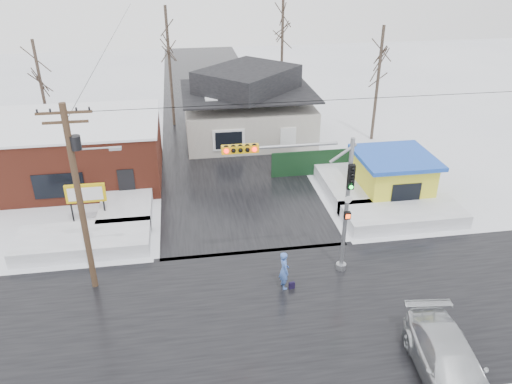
{
  "coord_description": "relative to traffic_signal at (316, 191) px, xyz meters",
  "views": [
    {
      "loc": [
        -3.4,
        -16.58,
        14.86
      ],
      "look_at": [
        0.2,
        6.22,
        3.0
      ],
      "focal_mm": 35.0,
      "sensor_mm": 36.0,
      "label": 1
    }
  ],
  "objects": [
    {
      "name": "road_ns",
      "position": [
        -2.43,
        -2.97,
        -4.53
      ],
      "size": [
        10.0,
        120.0,
        0.02
      ],
      "primitive_type": "cube",
      "color": "black",
      "rests_on": "ground"
    },
    {
      "name": "utility_pole",
      "position": [
        -10.36,
        0.53,
        0.57
      ],
      "size": [
        3.15,
        0.44,
        9.0
      ],
      "color": "#382619",
      "rests_on": "ground"
    },
    {
      "name": "snowbank_nside_e",
      "position": [
        4.57,
        9.03,
        -4.14
      ],
      "size": [
        3.0,
        8.0,
        0.8
      ],
      "primitive_type": "cube",
      "color": "white",
      "rests_on": "ground"
    },
    {
      "name": "brick_building",
      "position": [
        -13.43,
        13.03,
        -2.46
      ],
      "size": [
        12.2,
        8.2,
        4.12
      ],
      "color": "maroon",
      "rests_on": "ground"
    },
    {
      "name": "traffic_signal",
      "position": [
        0.0,
        0.0,
        0.0
      ],
      "size": [
        6.05,
        0.68,
        7.0
      ],
      "color": "gray",
      "rests_on": "ground"
    },
    {
      "name": "kiosk",
      "position": [
        7.07,
        7.03,
        -3.08
      ],
      "size": [
        4.6,
        4.6,
        2.88
      ],
      "color": "yellow",
      "rests_on": "ground"
    },
    {
      "name": "snowbank_nw",
      "position": [
        -11.43,
        4.03,
        -4.14
      ],
      "size": [
        7.0,
        3.0,
        0.8
      ],
      "primitive_type": "cube",
      "color": "white",
      "rests_on": "ground"
    },
    {
      "name": "tree_far_mid",
      "position": [
        3.57,
        25.03,
        5.0
      ],
      "size": [
        3.0,
        3.0,
        12.0
      ],
      "color": "#332821",
      "rests_on": "ground"
    },
    {
      "name": "snowbank_nside_w",
      "position": [
        -9.43,
        9.03,
        -4.14
      ],
      "size": [
        3.0,
        8.0,
        0.8
      ],
      "primitive_type": "cube",
      "color": "white",
      "rests_on": "ground"
    },
    {
      "name": "fence",
      "position": [
        4.07,
        11.03,
        -3.64
      ],
      "size": [
        8.0,
        0.12,
        1.8
      ],
      "primitive_type": "cube",
      "color": "black",
      "rests_on": "ground"
    },
    {
      "name": "road_ew",
      "position": [
        -2.43,
        -2.97,
        -4.53
      ],
      "size": [
        120.0,
        10.0,
        0.02
      ],
      "primitive_type": "cube",
      "color": "black",
      "rests_on": "ground"
    },
    {
      "name": "tree_far_right",
      "position": [
        9.57,
        17.03,
        2.62
      ],
      "size": [
        3.0,
        3.0,
        9.0
      ],
      "color": "#332821",
      "rests_on": "ground"
    },
    {
      "name": "tree_far_left",
      "position": [
        -6.43,
        23.03,
        3.41
      ],
      "size": [
        3.0,
        3.0,
        10.0
      ],
      "color": "#332821",
      "rests_on": "ground"
    },
    {
      "name": "car",
      "position": [
        3.32,
        -7.39,
        -3.73
      ],
      "size": [
        2.9,
        5.79,
        1.61
      ],
      "primitive_type": "imported",
      "rotation": [
        0.0,
        0.0,
        -0.12
      ],
      "color": "silver",
      "rests_on": "ground"
    },
    {
      "name": "marquee_sign",
      "position": [
        -11.43,
        6.53,
        -2.62
      ],
      "size": [
        2.2,
        0.21,
        2.55
      ],
      "color": "black",
      "rests_on": "ground"
    },
    {
      "name": "shopping_bag",
      "position": [
        -1.22,
        -1.14,
        -4.36
      ],
      "size": [
        0.3,
        0.16,
        0.35
      ],
      "primitive_type": "cube",
      "rotation": [
        0.0,
        0.0,
        0.16
      ],
      "color": "black",
      "rests_on": "ground"
    },
    {
      "name": "tree_far_west",
      "position": [
        -16.43,
        21.03,
        1.82
      ],
      "size": [
        3.0,
        3.0,
        8.0
      ],
      "color": "#332821",
      "rests_on": "ground"
    },
    {
      "name": "snowbank_ne",
      "position": [
        6.57,
        4.03,
        -4.14
      ],
      "size": [
        7.0,
        3.0,
        0.8
      ],
      "primitive_type": "cube",
      "color": "white",
      "rests_on": "ground"
    },
    {
      "name": "pedestrian",
      "position": [
        -1.57,
        -0.96,
        -3.57
      ],
      "size": [
        0.55,
        0.76,
        1.94
      ],
      "primitive_type": "imported",
      "rotation": [
        0.0,
        0.0,
        1.69
      ],
      "color": "#446AC0",
      "rests_on": "ground"
    },
    {
      "name": "house",
      "position": [
        -0.43,
        19.03,
        -1.92
      ],
      "size": [
        10.4,
        8.4,
        5.76
      ],
      "color": "beige",
      "rests_on": "ground"
    },
    {
      "name": "ground",
      "position": [
        -2.43,
        -2.97,
        -4.54
      ],
      "size": [
        120.0,
        120.0,
        0.0
      ],
      "primitive_type": "plane",
      "color": "white",
      "rests_on": "ground"
    }
  ]
}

